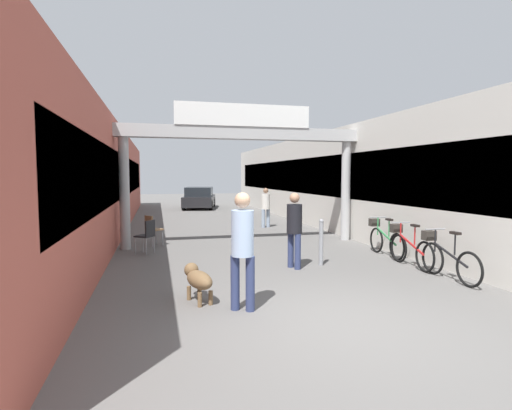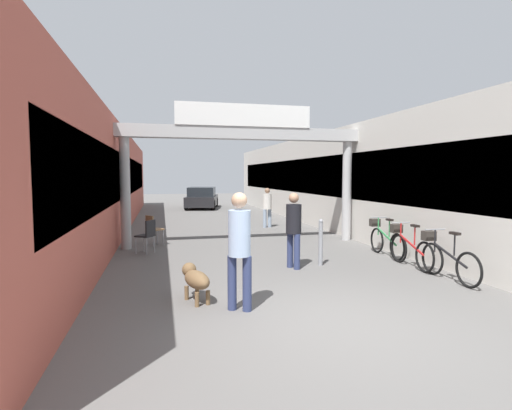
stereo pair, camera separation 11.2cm
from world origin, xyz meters
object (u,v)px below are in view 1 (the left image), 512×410
(dog_on_leash, at_px, (198,279))
(cafe_chair_black_nearer, at_px, (147,233))
(bicycle_black_nearest, at_px, (446,257))
(cafe_chair_wood_farther, at_px, (152,227))
(pedestrian_with_dog, at_px, (242,243))
(bicycle_red_second, at_px, (408,247))
(bicycle_green_third, at_px, (384,239))
(parked_car_black, at_px, (199,198))
(bollard_post_metal, at_px, (321,242))
(pedestrian_carrying_crate, at_px, (266,205))
(pedestrian_companion, at_px, (294,225))

(dog_on_leash, height_order, cafe_chair_black_nearer, cafe_chair_black_nearer)
(dog_on_leash, bearing_deg, bicycle_black_nearest, 2.70)
(cafe_chair_wood_farther, bearing_deg, pedestrian_with_dog, -77.11)
(bicycle_black_nearest, height_order, cafe_chair_wood_farther, bicycle_black_nearest)
(cafe_chair_wood_farther, bearing_deg, bicycle_red_second, -35.86)
(bicycle_green_third, bearing_deg, bicycle_red_second, -95.61)
(pedestrian_with_dog, height_order, parked_car_black, pedestrian_with_dog)
(bicycle_black_nearest, xyz_separation_m, cafe_chair_wood_farther, (-5.73, 5.31, 0.10))
(cafe_chair_wood_farther, distance_m, parked_car_black, 13.26)
(bicycle_green_third, relative_size, cafe_chair_wood_farther, 1.90)
(bollard_post_metal, xyz_separation_m, parked_car_black, (-1.06, 16.56, 0.10))
(cafe_chair_black_nearer, bearing_deg, pedestrian_carrying_crate, 44.70)
(pedestrian_companion, relative_size, bollard_post_metal, 1.57)
(pedestrian_with_dog, xyz_separation_m, bicycle_green_third, (4.42, 3.23, -0.61))
(pedestrian_with_dog, distance_m, dog_on_leash, 1.10)
(cafe_chair_black_nearer, height_order, cafe_chair_wood_farther, same)
(bicycle_black_nearest, bearing_deg, bicycle_red_second, 91.09)
(pedestrian_carrying_crate, relative_size, bicycle_black_nearest, 0.92)
(bicycle_red_second, relative_size, parked_car_black, 0.40)
(bicycle_green_third, bearing_deg, cafe_chair_wood_farther, 153.32)
(pedestrian_with_dog, xyz_separation_m, cafe_chair_black_nearer, (-1.52, 4.91, -0.51))
(dog_on_leash, relative_size, parked_car_black, 0.20)
(bicycle_red_second, height_order, cafe_chair_wood_farther, bicycle_red_second)
(pedestrian_companion, bearing_deg, bicycle_black_nearest, -31.28)
(pedestrian_with_dog, relative_size, bollard_post_metal, 1.69)
(cafe_chair_wood_farther, bearing_deg, bicycle_green_third, -26.68)
(pedestrian_companion, relative_size, bicycle_green_third, 0.99)
(bicycle_red_second, relative_size, bicycle_green_third, 1.00)
(cafe_chair_wood_farther, xyz_separation_m, parked_car_black, (2.73, 12.98, 0.10))
(bicycle_green_third, relative_size, parked_car_black, 0.40)
(bicycle_green_third, bearing_deg, cafe_chair_black_nearer, 164.15)
(dog_on_leash, distance_m, bicycle_red_second, 5.12)
(pedestrian_with_dog, bearing_deg, parked_car_black, 86.04)
(bicycle_black_nearest, relative_size, bicycle_red_second, 1.00)
(pedestrian_carrying_crate, height_order, bicycle_black_nearest, pedestrian_carrying_crate)
(cafe_chair_wood_farther, bearing_deg, bollard_post_metal, -43.37)
(dog_on_leash, distance_m, bollard_post_metal, 3.60)
(bicycle_black_nearest, xyz_separation_m, cafe_chair_black_nearer, (-5.84, 4.07, 0.10))
(parked_car_black, bearing_deg, cafe_chair_wood_farther, -101.90)
(pedestrian_carrying_crate, bearing_deg, dog_on_leash, -112.17)
(dog_on_leash, bearing_deg, pedestrian_with_dog, -44.28)
(pedestrian_carrying_crate, xyz_separation_m, bicycle_green_third, (1.49, -6.08, -0.45))
(pedestrian_with_dog, distance_m, bollard_post_metal, 3.54)
(bicycle_red_second, height_order, parked_car_black, parked_car_black)
(bollard_post_metal, relative_size, cafe_chair_wood_farther, 1.20)
(bicycle_black_nearest, relative_size, cafe_chair_black_nearer, 1.90)
(bicycle_red_second, bearing_deg, dog_on_leash, -163.86)
(cafe_chair_black_nearer, bearing_deg, cafe_chair_wood_farther, 84.97)
(pedestrian_with_dog, xyz_separation_m, cafe_chair_wood_farther, (-1.41, 6.15, -0.51))
(bicycle_black_nearest, bearing_deg, pedestrian_with_dog, -169.01)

